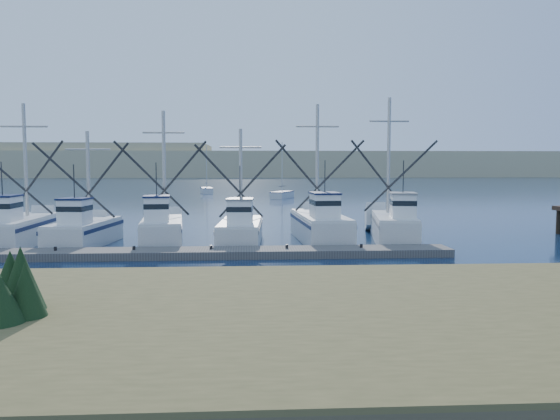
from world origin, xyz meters
name	(u,v)px	position (x,y,z in m)	size (l,w,h in m)	color
ground	(325,284)	(0.00, 0.00, 0.00)	(500.00, 500.00, 0.00)	#0D1F39
shore_bank	(21,353)	(-8.00, -10.00, 0.80)	(40.00, 10.00, 1.60)	#4C422D
floating_dock	(153,254)	(-8.09, 6.76, 0.21)	(31.43, 2.10, 0.42)	#605B56
dune_ridge	(256,164)	(0.00, 210.00, 5.00)	(360.00, 60.00, 10.00)	tan
trawler_fleet	(165,228)	(-8.27, 11.83, 0.98)	(31.05, 8.90, 9.19)	silver
sailboat_near	(282,195)	(1.68, 56.84, 0.50)	(3.80, 5.56, 8.10)	silver
sailboat_far	(207,191)	(-10.27, 70.62, 0.50)	(2.56, 5.85, 8.10)	silver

